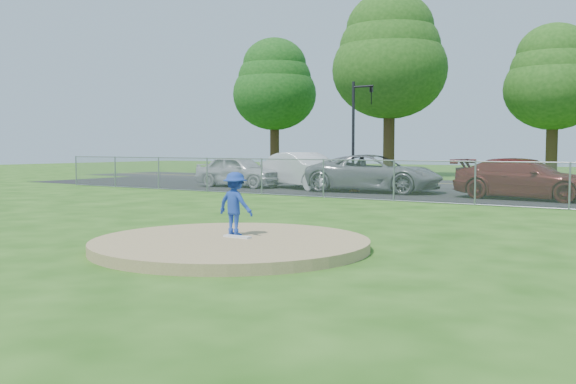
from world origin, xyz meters
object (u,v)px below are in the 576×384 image
Objects in this scene: traffic_signal_left at (357,122)px; tree_left at (390,55)px; traffic_cone at (355,185)px; tree_far_left at (275,84)px; parked_car_white at (304,171)px; parked_car_silver at (239,171)px; parked_car_darkred at (526,179)px; pitcher at (235,204)px; tree_center at (554,77)px; parked_car_gray at (374,173)px.

tree_left is at bearing 103.96° from traffic_signal_left.
traffic_signal_left is 7.60m from traffic_cone.
parked_car_white is (13.52, -16.90, -6.19)m from tree_far_left.
traffic_signal_left is 1.22× the size of parked_car_silver.
parked_car_darkred is at bearing -50.39° from tree_left.
pitcher is 0.25× the size of parked_car_white.
pitcher is 16.24m from traffic_cone.
tree_far_left is at bearing -53.72° from pitcher.
tree_left reaches higher than traffic_signal_left.
parked_car_silver is at bearing -93.40° from tree_left.
parked_car_darkred is (2.09, 15.03, -0.05)m from pitcher.
tree_center is 34.00m from pitcher.
traffic_signal_left is 1.07× the size of parked_car_white.
tree_center is 7.68× the size of pitcher.
tree_left is (11.00, -2.00, 1.18)m from tree_far_left.
parked_car_gray is at bearing 91.10° from parked_car_darkred.
pitcher is 16.05m from parked_car_gray.
traffic_cone is 2.94m from parked_car_white.
tree_left is 33.20m from pitcher.
tree_far_left is at bearing 39.24° from parked_car_gray.
parked_car_silver is (-6.31, -0.31, 0.48)m from traffic_cone.
tree_center is (21.00, 1.00, -0.59)m from tree_far_left.
parked_car_silver is at bearing 87.16° from parked_car_gray.
pitcher is at bearing -70.63° from tree_left.
parked_car_white reaches higher than pitcher.
parked_car_silver is 0.88× the size of parked_car_white.
tree_far_left is at bearing 133.61° from traffic_cone.
parked_car_white is at bearing 80.90° from parked_car_gray.
tree_center is (10.00, 3.00, -1.77)m from tree_left.
traffic_cone is at bearing 92.34° from parked_car_darkred.
parked_car_white is at bearing -112.67° from tree_center.
tree_left is 2.34× the size of parked_car_darkred.
parked_car_white is (0.29, -5.90, -2.49)m from traffic_signal_left.
parked_car_gray is (3.78, -0.20, -0.04)m from parked_car_white.
parked_car_silver is at bearing -115.89° from traffic_signal_left.
traffic_signal_left is at bearing 63.06° from parked_car_darkred.
tree_far_left reaches higher than traffic_cone.
parked_car_gray is at bearing -44.66° from tree_far_left.
traffic_signal_left reaches higher than pitcher.
tree_center is at bearing -17.64° from parked_car_gray.
pitcher reaches higher than traffic_cone.
traffic_cone is 0.10× the size of parked_car_gray.
parked_car_white is (-8.21, 15.63, 0.03)m from pitcher.
parked_car_silver reaches higher than traffic_cone.
tree_far_left is 1.92× the size of traffic_signal_left.
traffic_cone is at bearing -70.49° from tree_left.
pitcher is 0.24× the size of parked_car_darkred.
parked_car_silver is at bearing 122.04° from parked_car_white.
pitcher is 19.01m from parked_car_silver.
parked_car_gray is at bearing -56.30° from traffic_signal_left.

